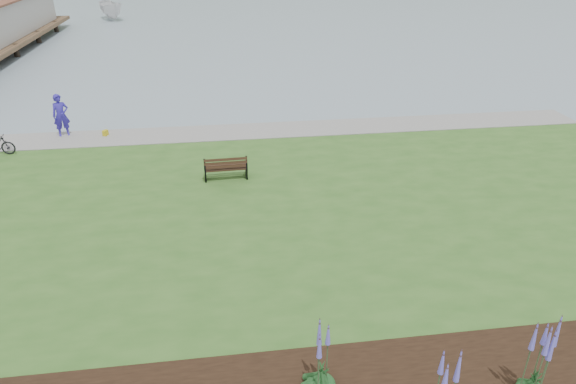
# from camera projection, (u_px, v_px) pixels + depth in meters

# --- Properties ---
(ground) EXTENTS (600.00, 600.00, 0.00)m
(ground) POSITION_uv_depth(u_px,v_px,m) (245.00, 208.00, 18.41)
(ground) COLOR gray
(ground) RESTS_ON ground
(lawn) EXTENTS (34.00, 20.00, 0.40)m
(lawn) POSITION_uv_depth(u_px,v_px,m) (248.00, 232.00, 16.55)
(lawn) COLOR #2F5A1F
(lawn) RESTS_ON ground
(shoreline_path) EXTENTS (34.00, 2.20, 0.03)m
(shoreline_path) POSITION_uv_depth(u_px,v_px,m) (235.00, 132.00, 24.33)
(shoreline_path) COLOR gray
(shoreline_path) RESTS_ON lawn
(park_bench) EXTENTS (1.64, 0.71, 1.00)m
(park_bench) POSITION_uv_depth(u_px,v_px,m) (226.00, 168.00, 19.41)
(park_bench) COLOR black
(park_bench) RESTS_ON lawn
(person) EXTENTS (0.99, 0.84, 2.32)m
(person) POSITION_uv_depth(u_px,v_px,m) (60.00, 112.00, 23.38)
(person) COLOR #2E229F
(person) RESTS_ON lawn
(sailboat) EXTENTS (12.18, 12.28, 24.48)m
(sailboat) POSITION_uv_depth(u_px,v_px,m) (113.00, 20.00, 59.02)
(sailboat) COLOR silver
(sailboat) RESTS_ON ground
(pannier) EXTENTS (0.26, 0.31, 0.28)m
(pannier) POSITION_uv_depth(u_px,v_px,m) (105.00, 133.00, 23.80)
(pannier) COLOR gold
(pannier) RESTS_ON lawn
(echium_1) EXTENTS (0.62, 0.62, 2.33)m
(echium_1) POSITION_uv_depth(u_px,v_px,m) (540.00, 360.00, 9.90)
(echium_1) COLOR #163D1B
(echium_1) RESTS_ON garden_bed
(echium_4) EXTENTS (0.62, 0.62, 2.09)m
(echium_4) POSITION_uv_depth(u_px,v_px,m) (322.00, 361.00, 10.18)
(echium_4) COLOR #163D1B
(echium_4) RESTS_ON garden_bed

